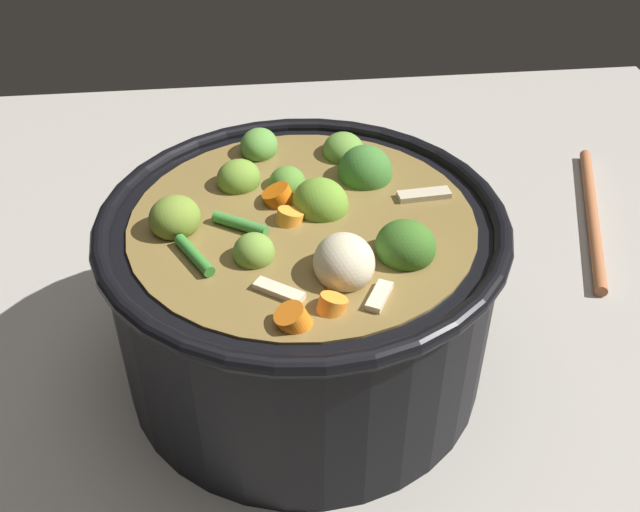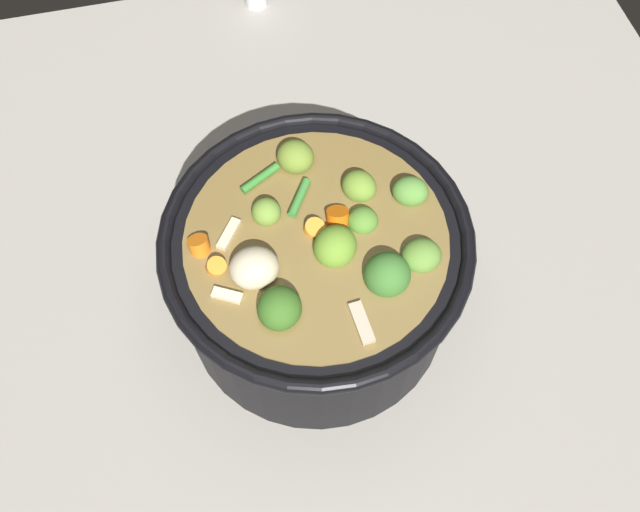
# 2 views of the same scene
# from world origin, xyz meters

# --- Properties ---
(ground_plane) EXTENTS (1.10, 1.10, 0.00)m
(ground_plane) POSITION_xyz_m (0.00, 0.00, 0.00)
(ground_plane) COLOR #9E998E
(cooking_pot) EXTENTS (0.31, 0.31, 0.18)m
(cooking_pot) POSITION_xyz_m (-0.00, -0.00, 0.08)
(cooking_pot) COLOR black
(cooking_pot) RESTS_ON ground_plane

